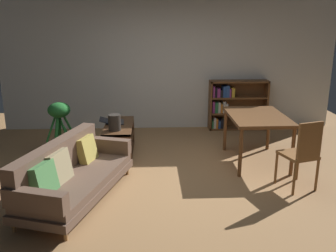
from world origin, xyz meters
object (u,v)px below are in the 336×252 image
potted_floor_plant (60,124)px  dining_table (257,120)px  open_laptop (113,121)px  bookshelf (233,104)px  dining_chair_near (302,152)px  desk_speaker (114,122)px  media_console (119,139)px  fabric_couch (71,173)px

potted_floor_plant → dining_table: potted_floor_plant is taller
open_laptop → bookshelf: bookshelf is taller
dining_chair_near → bookshelf: bearing=95.4°
desk_speaker → potted_floor_plant: size_ratio=0.29×
potted_floor_plant → dining_chair_near: (3.52, -1.60, 0.03)m
media_console → bookshelf: 2.68m
media_console → dining_table: bearing=-12.3°
dining_table → desk_speaker: bearing=175.8°
dining_chair_near → bookshelf: size_ratio=0.81×
open_laptop → dining_chair_near: size_ratio=0.44×
fabric_couch → potted_floor_plant: 1.80m
fabric_couch → desk_speaker: (0.44, 1.32, 0.30)m
desk_speaker → dining_chair_near: bearing=-25.1°
fabric_couch → open_laptop: bearing=78.2°
desk_speaker → dining_chair_near: (2.57, -1.20, -0.10)m
open_laptop → dining_table: bearing=-15.0°
fabric_couch → dining_chair_near: 3.02m
fabric_couch → media_console: (0.47, 1.64, -0.09)m
dining_chair_near → media_console: bearing=149.0°
media_console → dining_chair_near: dining_chair_near is taller
potted_floor_plant → bookshelf: bookshelf is taller
potted_floor_plant → dining_chair_near: 3.87m
open_laptop → bookshelf: bearing=28.5°
potted_floor_plant → bookshelf: bearing=22.5°
dining_chair_near → open_laptop: bearing=147.8°
dining_table → bookshelf: size_ratio=1.04×
media_console → open_laptop: 0.32m
media_console → dining_chair_near: bearing=-31.0°
dining_chair_near → fabric_couch: bearing=-177.7°
desk_speaker → dining_table: dining_table is taller
media_console → potted_floor_plant: bearing=175.7°
media_console → bookshelf: size_ratio=0.95×
open_laptop → potted_floor_plant: (-0.89, -0.06, -0.03)m
fabric_couch → bookshelf: bookshelf is taller
fabric_couch → media_console: fabric_couch is taller
desk_speaker → bookshelf: 2.88m
media_console → fabric_couch: bearing=-106.1°
dining_table → dining_chair_near: dining_chair_near is taller
open_laptop → desk_speaker: bearing=-81.4°
fabric_couch → dining_chair_near: bearing=2.3°
media_console → dining_chair_near: (2.53, -1.52, 0.28)m
dining_table → fabric_couch: bearing=-156.7°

